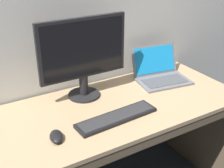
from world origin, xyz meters
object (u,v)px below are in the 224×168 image
Objects in this scene: laptop_space_gray at (161,74)px; external_monitor at (83,55)px; wired_keyboard at (117,117)px; computer_mouse at (56,136)px.

external_monitor is (-0.54, 0.04, 0.23)m from laptop_space_gray.
wired_keyboard is 4.39× the size of computer_mouse.
laptop_space_gray is at bearing -4.42° from external_monitor.
external_monitor is 1.14× the size of wired_keyboard.
computer_mouse is at bearing -178.80° from wired_keyboard.
wired_keyboard is at bearing 15.78° from computer_mouse.
external_monitor reaches higher than laptop_space_gray.
external_monitor is 5.02× the size of computer_mouse.
external_monitor reaches higher than computer_mouse.
computer_mouse is (-0.34, -0.01, 0.01)m from wired_keyboard.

